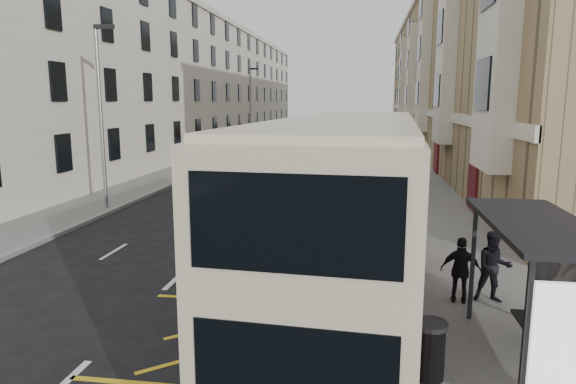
% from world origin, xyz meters
% --- Properties ---
extents(ground, '(200.00, 200.00, 0.00)m').
position_xyz_m(ground, '(0.00, 0.00, 0.00)').
color(ground, black).
rests_on(ground, ground).
extents(pavement_right, '(4.00, 120.00, 0.15)m').
position_xyz_m(pavement_right, '(8.00, 30.00, 0.07)').
color(pavement_right, '#64635F').
rests_on(pavement_right, ground).
extents(pavement_left, '(3.00, 120.00, 0.15)m').
position_xyz_m(pavement_left, '(-7.50, 30.00, 0.07)').
color(pavement_left, '#64635F').
rests_on(pavement_left, ground).
extents(kerb_right, '(0.25, 120.00, 0.15)m').
position_xyz_m(kerb_right, '(6.00, 30.00, 0.07)').
color(kerb_right, gray).
rests_on(kerb_right, ground).
extents(kerb_left, '(0.25, 120.00, 0.15)m').
position_xyz_m(kerb_left, '(-6.00, 30.00, 0.07)').
color(kerb_left, gray).
rests_on(kerb_left, ground).
extents(road_markings, '(10.00, 110.00, 0.01)m').
position_xyz_m(road_markings, '(0.00, 45.00, 0.01)').
color(road_markings, silver).
rests_on(road_markings, ground).
extents(terrace_right, '(10.75, 79.00, 15.25)m').
position_xyz_m(terrace_right, '(14.88, 45.38, 7.52)').
color(terrace_right, '#9B845A').
rests_on(terrace_right, ground).
extents(terrace_left, '(9.18, 79.00, 13.25)m').
position_xyz_m(terrace_left, '(-13.43, 45.50, 6.52)').
color(terrace_left, silver).
rests_on(terrace_left, ground).
extents(bus_shelter, '(1.65, 4.25, 2.70)m').
position_xyz_m(bus_shelter, '(8.34, -0.39, 2.14)').
color(bus_shelter, black).
rests_on(bus_shelter, pavement_right).
extents(guard_railing, '(0.06, 6.56, 1.01)m').
position_xyz_m(guard_railing, '(6.25, 5.75, 0.86)').
color(guard_railing, red).
rests_on(guard_railing, pavement_right).
extents(street_lamp_near, '(0.93, 0.18, 8.00)m').
position_xyz_m(street_lamp_near, '(-6.35, 12.00, 4.64)').
color(street_lamp_near, gray).
rests_on(street_lamp_near, pavement_left).
extents(street_lamp_far, '(0.93, 0.18, 8.00)m').
position_xyz_m(street_lamp_far, '(-6.35, 42.00, 4.64)').
color(street_lamp_far, gray).
rests_on(street_lamp_far, pavement_left).
extents(double_decker_front, '(3.39, 11.67, 4.60)m').
position_xyz_m(double_decker_front, '(4.84, 1.38, 2.34)').
color(double_decker_front, beige).
rests_on(double_decker_front, ground).
extents(double_decker_rear, '(2.52, 9.82, 3.89)m').
position_xyz_m(double_decker_rear, '(4.51, 19.41, 1.98)').
color(double_decker_rear, beige).
rests_on(double_decker_rear, ground).
extents(litter_bin, '(0.62, 0.62, 1.03)m').
position_xyz_m(litter_bin, '(6.35, -0.78, 0.68)').
color(litter_bin, black).
rests_on(litter_bin, pavement_right).
extents(pedestrian_mid, '(0.85, 0.67, 1.74)m').
position_xyz_m(pedestrian_mid, '(8.28, 3.00, 1.02)').
color(pedestrian_mid, black).
rests_on(pedestrian_mid, pavement_right).
extents(pedestrian_far, '(1.00, 0.55, 1.61)m').
position_xyz_m(pedestrian_far, '(7.50, 2.83, 0.95)').
color(pedestrian_far, black).
rests_on(pedestrian_far, pavement_right).
extents(white_van, '(3.66, 6.38, 1.68)m').
position_xyz_m(white_van, '(-4.57, 35.25, 0.84)').
color(white_van, white).
rests_on(white_van, ground).
extents(car_silver, '(3.27, 4.73, 1.49)m').
position_xyz_m(car_silver, '(-2.86, 58.28, 0.75)').
color(car_silver, '#979B9E').
rests_on(car_silver, ground).
extents(car_dark, '(1.43, 3.95, 1.29)m').
position_xyz_m(car_dark, '(-3.14, 63.86, 0.65)').
color(car_dark, black).
rests_on(car_dark, ground).
extents(car_red, '(2.81, 5.70, 1.59)m').
position_xyz_m(car_red, '(1.87, 57.51, 0.80)').
color(car_red, '#961504').
rests_on(car_red, ground).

